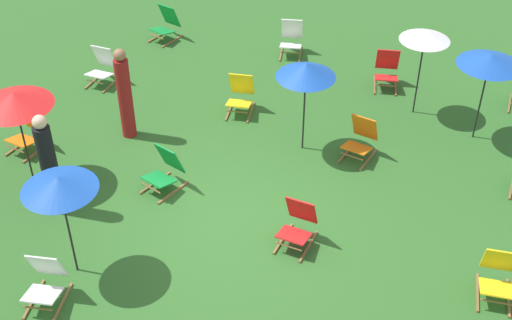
{
  "coord_description": "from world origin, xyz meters",
  "views": [
    {
      "loc": [
        4.07,
        -7.62,
        7.87
      ],
      "look_at": [
        0.0,
        1.2,
        0.5
      ],
      "focal_mm": 49.29,
      "sensor_mm": 36.0,
      "label": 1
    }
  ],
  "objects_px": {
    "deckchair_11": "(298,224)",
    "umbrella_2": "(306,70)",
    "deckchair_10": "(291,39)",
    "deckchair_3": "(102,67)",
    "deckchair_12": "(165,170)",
    "umbrella_0": "(490,60)",
    "deckchair_1": "(166,25)",
    "person_0": "(125,95)",
    "deckchair_8": "(240,95)",
    "deckchair_6": "(361,139)",
    "deckchair_13": "(27,132)",
    "deckchair_2": "(45,282)",
    "umbrella_1": "(59,184)",
    "deckchair_9": "(498,276)",
    "deckchair_15": "(387,70)",
    "person_1": "(49,166)",
    "umbrella_4": "(14,99)",
    "umbrella_3": "(425,35)"
  },
  "relations": [
    {
      "from": "deckchair_15",
      "to": "deckchair_3",
      "type": "bearing_deg",
      "value": -173.47
    },
    {
      "from": "deckchair_9",
      "to": "deckchair_10",
      "type": "bearing_deg",
      "value": 123.82
    },
    {
      "from": "deckchair_2",
      "to": "umbrella_1",
      "type": "xyz_separation_m",
      "value": [
        0.01,
        0.66,
        1.33
      ]
    },
    {
      "from": "deckchair_2",
      "to": "umbrella_0",
      "type": "height_order",
      "value": "umbrella_0"
    },
    {
      "from": "deckchair_1",
      "to": "umbrella_1",
      "type": "height_order",
      "value": "umbrella_1"
    },
    {
      "from": "person_0",
      "to": "deckchair_11",
      "type": "bearing_deg",
      "value": 69.66
    },
    {
      "from": "deckchair_2",
      "to": "deckchair_3",
      "type": "height_order",
      "value": "same"
    },
    {
      "from": "deckchair_12",
      "to": "umbrella_2",
      "type": "distance_m",
      "value": 3.03
    },
    {
      "from": "deckchair_11",
      "to": "person_0",
      "type": "xyz_separation_m",
      "value": [
        -4.09,
        1.41,
        0.54
      ]
    },
    {
      "from": "deckchair_8",
      "to": "person_0",
      "type": "xyz_separation_m",
      "value": [
        -1.59,
        -1.67,
        0.54
      ]
    },
    {
      "from": "deckchair_10",
      "to": "deckchair_2",
      "type": "bearing_deg",
      "value": -110.11
    },
    {
      "from": "deckchair_10",
      "to": "deckchair_3",
      "type": "bearing_deg",
      "value": -155.43
    },
    {
      "from": "deckchair_12",
      "to": "person_0",
      "type": "distance_m",
      "value": 1.91
    },
    {
      "from": "deckchair_9",
      "to": "person_1",
      "type": "height_order",
      "value": "person_1"
    },
    {
      "from": "deckchair_2",
      "to": "person_0",
      "type": "xyz_separation_m",
      "value": [
        -1.24,
        4.07,
        0.54
      ]
    },
    {
      "from": "deckchair_9",
      "to": "deckchair_15",
      "type": "relative_size",
      "value": 0.97
    },
    {
      "from": "deckchair_11",
      "to": "umbrella_2",
      "type": "distance_m",
      "value": 2.89
    },
    {
      "from": "deckchair_8",
      "to": "person_0",
      "type": "height_order",
      "value": "person_0"
    },
    {
      "from": "deckchair_13",
      "to": "deckchair_6",
      "type": "bearing_deg",
      "value": 26.98
    },
    {
      "from": "umbrella_0",
      "to": "person_1",
      "type": "relative_size",
      "value": 0.95
    },
    {
      "from": "deckchair_11",
      "to": "deckchair_13",
      "type": "xyz_separation_m",
      "value": [
        -5.55,
        0.24,
        0.0
      ]
    },
    {
      "from": "deckchair_2",
      "to": "deckchair_12",
      "type": "relative_size",
      "value": 1.01
    },
    {
      "from": "deckchair_10",
      "to": "deckchair_11",
      "type": "relative_size",
      "value": 1.04
    },
    {
      "from": "umbrella_2",
      "to": "person_0",
      "type": "xyz_separation_m",
      "value": [
        -3.21,
        -1.0,
        -0.78
      ]
    },
    {
      "from": "deckchair_2",
      "to": "deckchair_12",
      "type": "xyz_separation_m",
      "value": [
        0.23,
        2.97,
        0.0
      ]
    },
    {
      "from": "umbrella_1",
      "to": "deckchair_15",
      "type": "bearing_deg",
      "value": 69.45
    },
    {
      "from": "deckchair_9",
      "to": "deckchair_10",
      "type": "distance_m",
      "value": 7.87
    },
    {
      "from": "deckchair_1",
      "to": "person_0",
      "type": "bearing_deg",
      "value": -58.72
    },
    {
      "from": "deckchair_10",
      "to": "deckchair_12",
      "type": "height_order",
      "value": "same"
    },
    {
      "from": "person_0",
      "to": "deckchair_10",
      "type": "bearing_deg",
      "value": 158.69
    },
    {
      "from": "umbrella_4",
      "to": "deckchair_13",
      "type": "bearing_deg",
      "value": 131.98
    },
    {
      "from": "deckchair_8",
      "to": "deckchair_2",
      "type": "bearing_deg",
      "value": -107.75
    },
    {
      "from": "deckchair_2",
      "to": "umbrella_3",
      "type": "distance_m",
      "value": 8.12
    },
    {
      "from": "umbrella_2",
      "to": "person_1",
      "type": "xyz_separation_m",
      "value": [
        -3.12,
        -3.36,
        -0.77
      ]
    },
    {
      "from": "deckchair_15",
      "to": "person_0",
      "type": "bearing_deg",
      "value": -152.74
    },
    {
      "from": "deckchair_6",
      "to": "person_1",
      "type": "bearing_deg",
      "value": -132.77
    },
    {
      "from": "deckchair_2",
      "to": "person_1",
      "type": "xyz_separation_m",
      "value": [
        -1.15,
        1.71,
        0.54
      ]
    },
    {
      "from": "deckchair_1",
      "to": "umbrella_1",
      "type": "xyz_separation_m",
      "value": [
        2.65,
        -7.18,
        1.33
      ]
    },
    {
      "from": "deckchair_6",
      "to": "deckchair_8",
      "type": "bearing_deg",
      "value": 177.14
    },
    {
      "from": "deckchair_9",
      "to": "deckchair_13",
      "type": "relative_size",
      "value": 1.01
    },
    {
      "from": "deckchair_2",
      "to": "deckchair_9",
      "type": "height_order",
      "value": "same"
    },
    {
      "from": "umbrella_1",
      "to": "deckchair_10",
      "type": "bearing_deg",
      "value": 87.52
    },
    {
      "from": "deckchair_3",
      "to": "umbrella_0",
      "type": "bearing_deg",
      "value": 6.09
    },
    {
      "from": "deckchair_13",
      "to": "umbrella_2",
      "type": "distance_m",
      "value": 5.32
    },
    {
      "from": "umbrella_1",
      "to": "deckchair_9",
      "type": "bearing_deg",
      "value": 20.34
    },
    {
      "from": "umbrella_1",
      "to": "person_1",
      "type": "relative_size",
      "value": 0.96
    },
    {
      "from": "deckchair_12",
      "to": "umbrella_3",
      "type": "distance_m",
      "value": 5.53
    },
    {
      "from": "deckchair_12",
      "to": "umbrella_0",
      "type": "bearing_deg",
      "value": 53.16
    },
    {
      "from": "deckchair_13",
      "to": "umbrella_1",
      "type": "bearing_deg",
      "value": -35.1
    },
    {
      "from": "deckchair_8",
      "to": "umbrella_4",
      "type": "relative_size",
      "value": 0.47
    }
  ]
}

